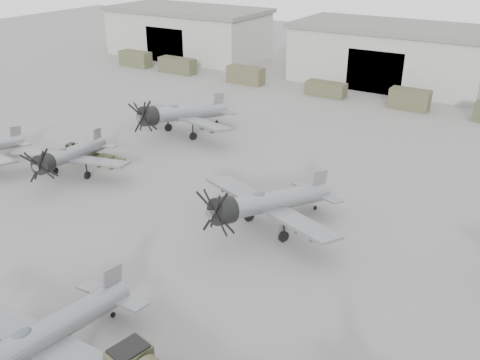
% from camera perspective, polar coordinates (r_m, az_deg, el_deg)
% --- Properties ---
extents(ground, '(220.00, 220.00, 0.00)m').
position_cam_1_polar(ground, '(36.60, -16.00, -11.13)').
color(ground, slate).
rests_on(ground, ground).
extents(hangar_left, '(29.00, 14.80, 8.70)m').
position_cam_1_polar(hangar_left, '(102.84, -5.58, 15.46)').
color(hangar_left, '#9C9B92').
rests_on(hangar_left, ground).
extents(hangar_center, '(29.00, 14.80, 8.70)m').
position_cam_1_polar(hangar_center, '(85.79, 15.74, 12.81)').
color(hangar_center, '#9C9B92').
rests_on(hangar_center, ground).
extents(support_truck_0, '(5.76, 2.20, 2.57)m').
position_cam_1_polar(support_truck_0, '(95.93, -11.09, 12.57)').
color(support_truck_0, '#43462E').
rests_on(support_truck_0, ground).
extents(support_truck_1, '(6.43, 2.20, 2.45)m').
position_cam_1_polar(support_truck_1, '(90.16, -6.69, 12.05)').
color(support_truck_1, '#3E422B').
rests_on(support_truck_1, ground).
extents(support_truck_2, '(5.74, 2.20, 2.59)m').
position_cam_1_polar(support_truck_2, '(82.86, 0.60, 11.13)').
color(support_truck_2, '#46452E').
rests_on(support_truck_2, ground).
extents(support_truck_3, '(5.64, 2.20, 1.98)m').
position_cam_1_polar(support_truck_3, '(77.14, 9.16, 9.54)').
color(support_truck_3, '#42422B').
rests_on(support_truck_3, ground).
extents(support_truck_4, '(5.08, 2.20, 2.62)m').
position_cam_1_polar(support_truck_4, '(73.56, 17.64, 8.21)').
color(support_truck_4, '#41412B').
rests_on(support_truck_4, ground).
extents(aircraft_near_1, '(12.73, 11.45, 5.11)m').
position_cam_1_polar(aircraft_near_1, '(29.84, -21.06, -15.70)').
color(aircraft_near_1, gray).
rests_on(aircraft_near_1, ground).
extents(aircraft_mid_1, '(11.76, 10.58, 4.68)m').
position_cam_1_polar(aircraft_mid_1, '(52.16, -17.91, 2.47)').
color(aircraft_mid_1, gray).
rests_on(aircraft_mid_1, ground).
extents(aircraft_mid_2, '(13.19, 11.89, 5.31)m').
position_cam_1_polar(aircraft_mid_2, '(40.35, 2.67, -2.49)').
color(aircraft_mid_2, gray).
rests_on(aircraft_mid_2, ground).
extents(aircraft_far_0, '(14.17, 12.76, 5.63)m').
position_cam_1_polar(aircraft_far_0, '(60.57, -6.58, 7.03)').
color(aircraft_far_0, gray).
rests_on(aircraft_far_0, ground).
extents(tug_trailer, '(6.85, 1.99, 1.36)m').
position_cam_1_polar(tug_trailer, '(56.46, -16.00, 2.64)').
color(tug_trailer, '#3F402A').
rests_on(tug_trailer, ground).
extents(ground_crew, '(0.60, 0.78, 1.89)m').
position_cam_1_polar(ground_crew, '(55.91, -17.48, 2.71)').
color(ground_crew, '#403F2A').
rests_on(ground_crew, ground).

